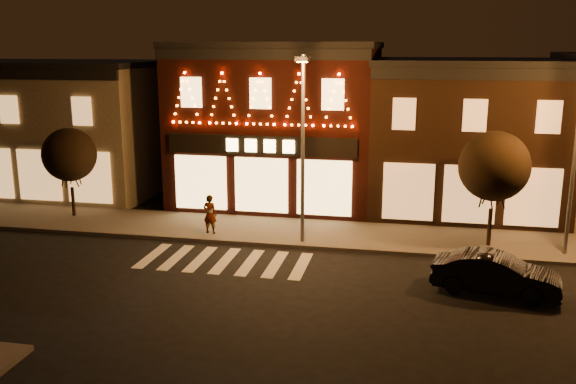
% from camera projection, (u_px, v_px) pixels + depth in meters
% --- Properties ---
extents(ground, '(120.00, 120.00, 0.00)m').
position_uv_depth(ground, '(189.00, 301.00, 20.30)').
color(ground, black).
rests_on(ground, ground).
extents(sidewalk_far, '(44.00, 4.00, 0.15)m').
position_uv_depth(sidewalk_far, '(295.00, 232.00, 27.52)').
color(sidewalk_far, '#47423D').
rests_on(sidewalk_far, ground).
extents(building_left, '(12.20, 8.28, 7.30)m').
position_uv_depth(building_left, '(56.00, 126.00, 35.31)').
color(building_left, '#695E4B').
rests_on(building_left, ground).
extents(building_pulp, '(10.20, 8.34, 8.30)m').
position_uv_depth(building_pulp, '(279.00, 123.00, 32.67)').
color(building_pulp, black).
rests_on(building_pulp, ground).
extents(building_right_a, '(9.20, 8.28, 7.50)m').
position_uv_depth(building_right_a, '(466.00, 136.00, 30.93)').
color(building_right_a, black).
rests_on(building_right_a, ground).
extents(streetlamp_mid, '(0.56, 1.76, 7.65)m').
position_uv_depth(streetlamp_mid, '(303.00, 135.00, 24.80)').
color(streetlamp_mid, '#59595E').
rests_on(streetlamp_mid, sidewalk_far).
extents(tree_left, '(2.53, 2.53, 4.23)m').
position_uv_depth(tree_left, '(69.00, 155.00, 29.31)').
color(tree_left, black).
rests_on(tree_left, sidewalk_far).
extents(tree_right, '(2.82, 2.82, 4.71)m').
position_uv_depth(tree_right, '(494.00, 166.00, 24.78)').
color(tree_right, black).
rests_on(tree_right, sidewalk_far).
extents(dark_sedan, '(4.37, 2.24, 1.37)m').
position_uv_depth(dark_sedan, '(496.00, 274.00, 20.82)').
color(dark_sedan, black).
rests_on(dark_sedan, ground).
extents(pedestrian, '(0.68, 0.49, 1.72)m').
position_uv_depth(pedestrian, '(210.00, 214.00, 26.96)').
color(pedestrian, gray).
rests_on(pedestrian, sidewalk_far).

